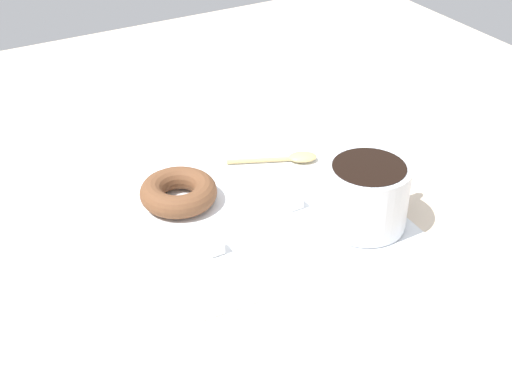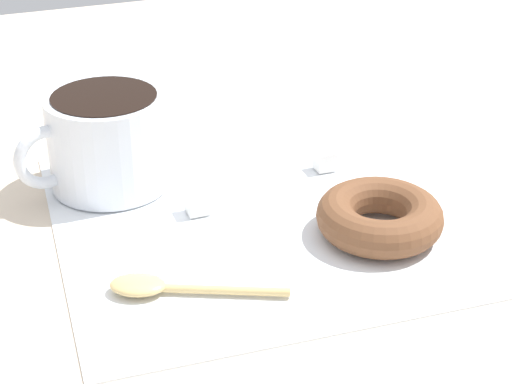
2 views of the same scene
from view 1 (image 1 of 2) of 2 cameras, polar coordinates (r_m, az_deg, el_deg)
name	(u,v)px [view 1 (image 1 of 2)]	position (r cm, az deg, el deg)	size (l,w,h in cm)	color
ground_plane	(268,199)	(85.47, 0.93, -0.53)	(120.00, 120.00, 2.00)	beige
napkin	(256,208)	(81.87, 0.00, -1.26)	(28.73, 28.73, 0.30)	white
coffee_cup	(368,194)	(77.99, 8.91, -0.14)	(11.90, 9.11, 7.39)	silver
donut	(179,192)	(82.33, -6.22, 0.00)	(8.93, 8.93, 2.71)	brown
spoon	(292,158)	(90.36, 2.89, 2.75)	(11.09, 5.97, 0.90)	#D8B772
sugar_cube	(215,246)	(74.70, -3.29, -4.32)	(1.55, 1.55, 1.55)	white
sugar_cube_extra	(294,200)	(81.48, 3.05, -0.68)	(1.63, 1.63, 1.63)	white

